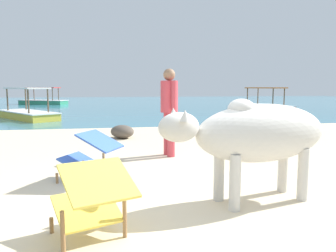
% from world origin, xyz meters
% --- Properties ---
extents(sand_beach, '(18.00, 14.00, 0.04)m').
position_xyz_m(sand_beach, '(0.00, 0.00, 0.02)').
color(sand_beach, beige).
rests_on(sand_beach, ground).
extents(water_surface, '(60.00, 36.00, 0.03)m').
position_xyz_m(water_surface, '(0.00, 22.00, 0.00)').
color(water_surface, teal).
rests_on(water_surface, ground).
extents(cow, '(2.09, 0.90, 1.16)m').
position_xyz_m(cow, '(0.70, -0.02, 0.81)').
color(cow, beige).
rests_on(cow, sand_beach).
extents(deck_chair_near, '(0.78, 0.91, 0.68)m').
position_xyz_m(deck_chair_near, '(-1.07, -0.72, 0.42)').
color(deck_chair_near, olive).
rests_on(deck_chair_near, sand_beach).
extents(deck_chair_far, '(0.93, 0.83, 0.68)m').
position_xyz_m(deck_chair_far, '(-1.18, 1.14, 0.42)').
color(deck_chair_far, olive).
rests_on(deck_chair_far, sand_beach).
extents(person_standing, '(0.32, 0.50, 1.62)m').
position_xyz_m(person_standing, '(0.17, 2.57, 0.99)').
color(person_standing, '#CC3D47').
rests_on(person_standing, sand_beach).
extents(shore_rock_large, '(0.81, 0.84, 0.33)m').
position_xyz_m(shore_rock_large, '(-0.61, 4.86, 0.21)').
color(shore_rock_large, brown).
rests_on(shore_rock_large, sand_beach).
extents(shore_rock_medium, '(0.84, 0.83, 0.60)m').
position_xyz_m(shore_rock_medium, '(3.33, 5.11, 0.34)').
color(shore_rock_medium, '#756651').
rests_on(shore_rock_medium, sand_beach).
extents(boat_green, '(3.82, 2.58, 1.29)m').
position_xyz_m(boat_green, '(-5.89, 22.78, 0.29)').
color(boat_green, '#338E66').
rests_on(boat_green, water_surface).
extents(boat_red, '(1.99, 3.84, 1.29)m').
position_xyz_m(boat_red, '(7.70, 13.77, 0.29)').
color(boat_red, '#C63833').
rests_on(boat_red, water_surface).
extents(boat_yellow, '(3.06, 3.67, 1.29)m').
position_xyz_m(boat_yellow, '(-4.24, 10.80, 0.29)').
color(boat_yellow, gold).
rests_on(boat_yellow, water_surface).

